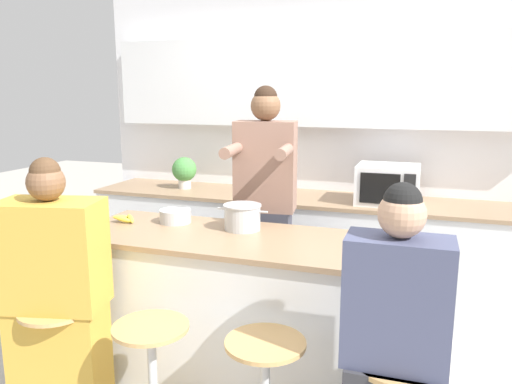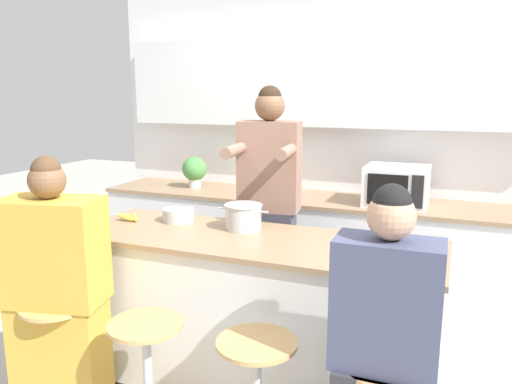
# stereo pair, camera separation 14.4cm
# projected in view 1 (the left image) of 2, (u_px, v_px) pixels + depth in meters

# --- Properties ---
(wall_back) EXTENTS (4.06, 0.22, 2.70)m
(wall_back) POSITION_uv_depth(u_px,v_px,m) (320.00, 115.00, 4.29)
(wall_back) COLOR white
(wall_back) RESTS_ON ground_plane
(back_counter) EXTENTS (3.76, 0.67, 0.89)m
(back_counter) POSITION_uv_depth(u_px,v_px,m) (308.00, 248.00, 4.21)
(back_counter) COLOR silver
(back_counter) RESTS_ON ground_plane
(kitchen_island) EXTENTS (2.10, 0.71, 0.93)m
(kitchen_island) POSITION_uv_depth(u_px,v_px,m) (252.00, 314.00, 2.89)
(kitchen_island) COLOR black
(kitchen_island) RESTS_ON ground_plane
(bar_stool_leftmost) EXTENTS (0.38, 0.38, 0.66)m
(bar_stool_leftmost) POSITION_uv_depth(u_px,v_px,m) (60.00, 363.00, 2.60)
(bar_stool_leftmost) COLOR tan
(bar_stool_leftmost) RESTS_ON ground_plane
(bar_stool_center_left) EXTENTS (0.38, 0.38, 0.66)m
(bar_stool_center_left) POSITION_uv_depth(u_px,v_px,m) (153.00, 384.00, 2.41)
(bar_stool_center_left) COLOR tan
(bar_stool_center_left) RESTS_ON ground_plane
(person_cooking) EXTENTS (0.47, 0.60, 1.78)m
(person_cooking) POSITION_uv_depth(u_px,v_px,m) (265.00, 220.00, 3.37)
(person_cooking) COLOR #383842
(person_cooking) RESTS_ON ground_plane
(person_wrapped_blanket) EXTENTS (0.56, 0.40, 1.43)m
(person_wrapped_blanket) POSITION_uv_depth(u_px,v_px,m) (56.00, 304.00, 2.56)
(person_wrapped_blanket) COLOR gold
(person_wrapped_blanket) RESTS_ON ground_plane
(person_seated_near) EXTENTS (0.42, 0.27, 1.40)m
(person_seated_near) POSITION_uv_depth(u_px,v_px,m) (393.00, 367.00, 2.03)
(person_seated_near) COLOR #333338
(person_seated_near) RESTS_ON ground_plane
(cooking_pot) EXTENTS (0.31, 0.23, 0.15)m
(cooking_pot) POSITION_uv_depth(u_px,v_px,m) (242.00, 217.00, 2.96)
(cooking_pot) COLOR #B7BABC
(cooking_pot) RESTS_ON kitchen_island
(fruit_bowl) EXTENTS (0.20, 0.20, 0.08)m
(fruit_bowl) POSITION_uv_depth(u_px,v_px,m) (175.00, 216.00, 3.13)
(fruit_bowl) COLOR #B7BABC
(fruit_bowl) RESTS_ON kitchen_island
(coffee_cup_near) EXTENTS (0.11, 0.07, 0.08)m
(coffee_cup_near) POSITION_uv_depth(u_px,v_px,m) (370.00, 253.00, 2.41)
(coffee_cup_near) COLOR white
(coffee_cup_near) RESTS_ON kitchen_island
(banana_bunch) EXTENTS (0.16, 0.12, 0.05)m
(banana_bunch) POSITION_uv_depth(u_px,v_px,m) (125.00, 218.00, 3.13)
(banana_bunch) COLOR yellow
(banana_bunch) RESTS_ON kitchen_island
(microwave) EXTENTS (0.47, 0.41, 0.30)m
(microwave) POSITION_uv_depth(u_px,v_px,m) (388.00, 184.00, 3.86)
(microwave) COLOR white
(microwave) RESTS_ON back_counter
(potted_plant) EXTENTS (0.22, 0.22, 0.28)m
(potted_plant) POSITION_uv_depth(u_px,v_px,m) (184.00, 171.00, 4.46)
(potted_plant) COLOR beige
(potted_plant) RESTS_ON back_counter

